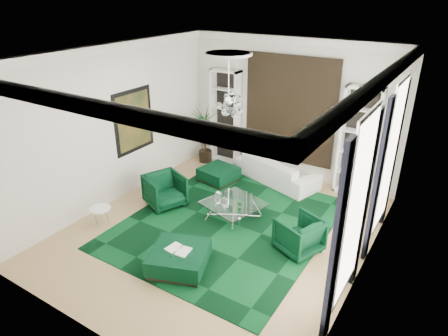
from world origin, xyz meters
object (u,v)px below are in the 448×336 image
Objects in this scene: armchair_left at (165,190)px; coffee_table at (234,211)px; ottoman_side at (219,175)px; ottoman_front at (179,259)px; sofa at (277,170)px; side_table at (101,217)px; armchair_right at (299,235)px; palm at (205,128)px.

coffee_table is (1.75, 0.35, -0.20)m from armchair_left.
ottoman_side is 3.82m from ottoman_front.
side_table is at bearing 77.63° from sofa.
armchair_right is 0.69× the size of coffee_table.
coffee_table is at bearing -47.05° from ottoman_side.
palm is at bearing 14.81° from sofa.
ottoman_front is (-1.70, -1.75, -0.16)m from armchair_right.
palm is (-1.10, 0.95, 0.87)m from ottoman_side.
palm is (-4.20, 2.75, 0.70)m from armchair_right.
ottoman_front is 0.49× the size of palm.
armchair_right is at bearing 45.83° from ottoman_front.
armchair_left is 1.92× the size of side_table.
armchair_left reaches higher than side_table.
side_table is at bearing 174.05° from ottoman_front.
coffee_table is at bearing -44.41° from palm.
side_table is (-0.60, -1.50, -0.18)m from armchair_left.
armchair_right is 0.38× the size of palm.
ottoman_front is at bearing -111.14° from armchair_left.
palm is (-2.50, 4.50, 0.86)m from ottoman_front.
armchair_right reaches higher than ottoman_side.
sofa is 1.11× the size of palm.
palm is (-0.10, 4.25, 0.85)m from side_table.
ottoman_side is 0.42× the size of palm.
sofa is at bearing -123.73° from armchair_right.
ottoman_side is (-1.35, -0.85, -0.15)m from sofa.
side_table is (-1.00, -3.30, 0.02)m from ottoman_side.
sofa is at bearing -2.34° from palm.
palm reaches higher than armchair_right.
coffee_table is 0.56× the size of palm.
ottoman_front is 5.22m from palm.
sofa is 2.56m from palm.
side_table is 0.21× the size of palm.
armchair_left is 1.63m from side_table.
ottoman_side is at bearing -40.82° from palm.
armchair_left is 1.08× the size of armchair_right.
coffee_table is at bearing 107.15° from sofa.
coffee_table is 3.54m from palm.
sofa reaches higher than side_table.
armchair_left reaches higher than coffee_table.
armchair_right is (3.50, 0.00, -0.03)m from armchair_left.
armchair_right reaches higher than side_table.
ottoman_side is (0.40, 1.80, -0.20)m from armchair_left.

